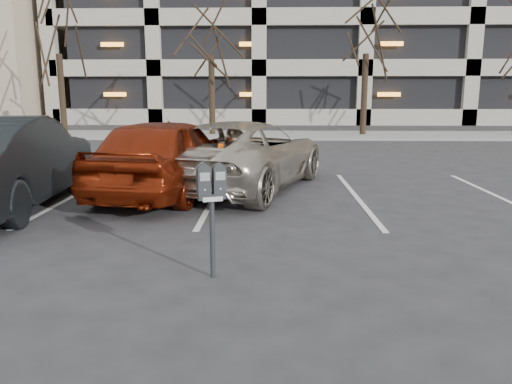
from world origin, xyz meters
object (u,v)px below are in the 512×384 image
tree_a (55,2)px  parking_meter (212,193)px  tree_b (210,4)px  tree_c (368,1)px  car_dark (5,162)px  car_red (166,156)px  suv_silver (244,155)px

tree_a → parking_meter: (9.06, -18.12, -5.07)m
tree_b → tree_c: size_ratio=0.99×
tree_a → tree_c: (14.00, 0.00, -0.03)m
tree_b → car_dark: tree_b is taller
tree_b → car_dark: (-2.00, -14.74, -5.09)m
tree_b → car_red: size_ratio=1.77×
parking_meter → suv_silver: size_ratio=0.22×
tree_a → car_dark: size_ratio=1.68×
tree_c → suv_silver: 14.69m
tree_c → tree_b: bearing=180.0°
tree_c → suv_silver: size_ratio=1.46×
parking_meter → suv_silver: bearing=69.3°
parking_meter → tree_c: bearing=54.8°
tree_a → tree_b: bearing=0.0°
parking_meter → suv_silver: 5.31m
car_dark → tree_c: bearing=-126.0°
tree_b → car_red: bearing=-87.4°
car_red → car_dark: car_dark is taller
tree_c → car_dark: tree_c is taller
tree_c → suv_silver: (-4.87, -12.81, -5.27)m
car_dark → parking_meter: bearing=135.6°
tree_a → tree_c: bearing=0.0°
car_red → suv_silver: bearing=-145.3°
suv_silver → car_red: 1.68m
tree_c → car_red: (-6.38, -13.54, -5.21)m
tree_b → car_red: tree_b is taller
tree_b → suv_silver: size_ratio=1.44×
suv_silver → car_red: car_red is taller
tree_c → suv_silver: tree_c is taller
tree_a → car_red: 16.40m
tree_a → car_dark: tree_a is taller
tree_b → suv_silver: bearing=-80.6°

